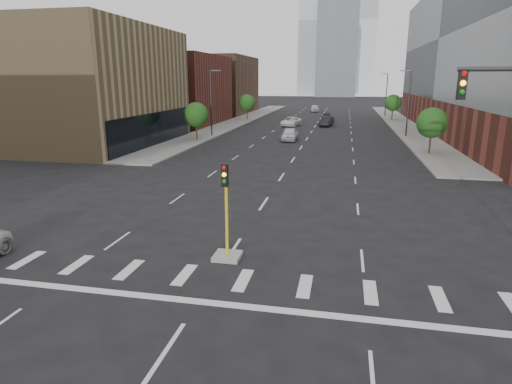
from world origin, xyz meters
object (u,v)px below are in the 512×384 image
(car_far_left, at_px, (291,122))
(car_deep_right, at_px, (326,118))
(car_distant, at_px, (315,108))
(median_traffic_signal, at_px, (227,238))
(car_mid_right, at_px, (326,122))
(car_near_left, at_px, (290,134))

(car_far_left, xyz_separation_m, car_deep_right, (5.63, 9.27, -0.03))
(car_far_left, height_order, car_distant, car_distant)
(car_far_left, distance_m, car_deep_right, 10.85)
(median_traffic_signal, xyz_separation_m, car_mid_right, (1.86, 57.61, -0.17))
(car_distant, bearing_deg, car_mid_right, -88.35)
(car_far_left, bearing_deg, car_deep_right, 68.61)
(car_near_left, xyz_separation_m, car_mid_right, (3.96, 18.67, -0.02))
(car_deep_right, bearing_deg, car_far_left, -124.17)
(car_near_left, distance_m, car_mid_right, 19.09)
(car_far_left, bearing_deg, car_distant, 97.14)
(car_near_left, distance_m, car_far_left, 18.04)
(car_far_left, bearing_deg, car_near_left, -73.64)
(median_traffic_signal, bearing_deg, car_deep_right, 88.70)
(car_mid_right, height_order, car_distant, car_distant)
(median_traffic_signal, distance_m, car_deep_right, 66.15)
(median_traffic_signal, height_order, car_near_left, median_traffic_signal)
(car_mid_right, height_order, car_deep_right, car_mid_right)
(median_traffic_signal, relative_size, car_far_left, 0.79)
(car_far_left, distance_m, car_distant, 34.45)
(median_traffic_signal, xyz_separation_m, car_deep_right, (1.50, 66.13, -0.23))
(median_traffic_signal, xyz_separation_m, car_near_left, (-2.09, 38.93, -0.14))
(car_near_left, xyz_separation_m, car_distant, (-0.39, 52.34, 0.03))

